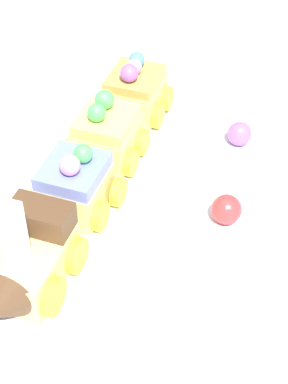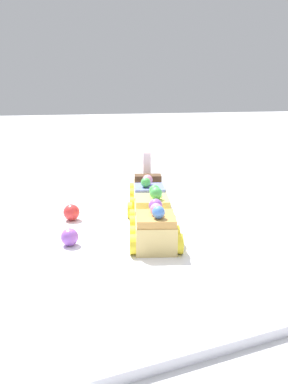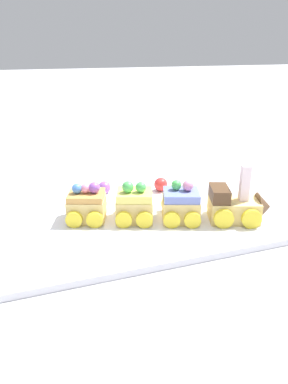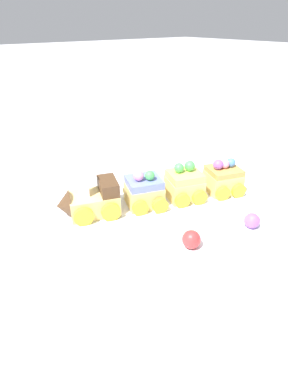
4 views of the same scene
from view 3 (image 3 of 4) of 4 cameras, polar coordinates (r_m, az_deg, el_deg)
name	(u,v)px [view 3 (image 3 of 4)]	position (r m, az deg, el deg)	size (l,w,h in m)	color
ground_plane	(168,216)	(0.74, 3.75, -3.71)	(10.00, 10.00, 0.00)	#B2B2B7
display_board	(169,214)	(0.74, 3.76, -3.29)	(0.78, 0.35, 0.01)	white
cake_train_locomotive	(238,206)	(0.71, 14.13, -2.12)	(0.13, 0.10, 0.11)	#E5C675
cake_car_blueberry	(181,205)	(0.69, 5.64, -2.04)	(0.09, 0.10, 0.08)	#E5C675
cake_car_lemon	(135,205)	(0.69, -1.45, -2.02)	(0.09, 0.10, 0.08)	#E5C675
cake_car_caramel	(87,205)	(0.70, -8.70, -2.03)	(0.09, 0.10, 0.07)	#E5C675
gumball_red	(161,184)	(0.83, 2.58, 1.16)	(0.03, 0.03, 0.03)	red
gumball_purple	(104,187)	(0.82, -6.06, 0.70)	(0.03, 0.03, 0.03)	#9956C6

